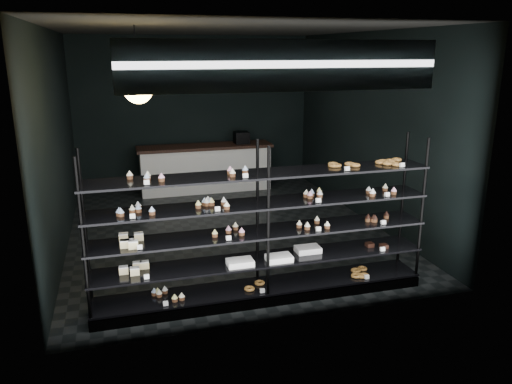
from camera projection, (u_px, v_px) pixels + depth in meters
room at (225, 135)px, 7.91m from camera, size 5.01×6.01×3.20m
display_shelf at (261, 250)px, 5.88m from camera, size 4.00×0.50×1.91m
signage at (286, 66)px, 4.89m from camera, size 3.30×0.05×0.50m
pendant_lamp at (138, 89)px, 5.95m from camera, size 0.35×0.35×0.91m
service_counter at (206, 167)px, 10.56m from camera, size 2.81×0.65×1.23m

